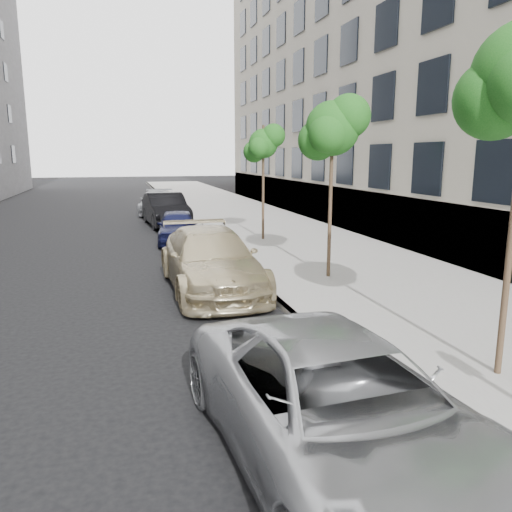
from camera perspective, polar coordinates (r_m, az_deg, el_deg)
name	(u,v)px	position (r m, az deg, el deg)	size (l,w,h in m)	color
ground	(351,474)	(6.07, 10.78, -23.27)	(160.00, 160.00, 0.00)	black
sidewalk	(236,213)	(29.39, -2.31, 4.88)	(6.40, 72.00, 0.14)	gray
curb	(183,215)	(28.85, -8.38, 4.64)	(0.15, 72.00, 0.14)	#9E9B93
tree_mid	(333,128)	(13.63, 8.84, 14.22)	(1.76, 1.56, 4.85)	#38281C
tree_far	(264,144)	(19.73, 0.91, 12.69)	(1.53, 1.33, 4.48)	#38281C
minivan	(339,408)	(5.75, 9.51, -16.79)	(2.42, 5.25, 1.46)	#B0B2B5
suv	(211,260)	(12.86, -5.20, -0.49)	(2.20, 5.40, 1.57)	#C5B58D
sedan_blue	(178,227)	(20.06, -8.95, 3.34)	(1.54, 3.82, 1.30)	#101336
sedan_black	(166,210)	(24.94, -10.28, 5.23)	(1.71, 4.90, 1.61)	black
sedan_rear	(157,202)	(30.33, -11.22, 6.05)	(1.93, 4.75, 1.38)	gray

